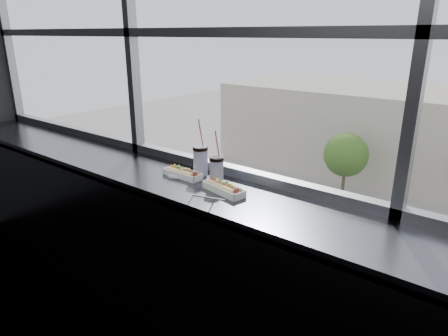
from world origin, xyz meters
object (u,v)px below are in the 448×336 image
Objects in this scene: car_far_a at (330,203)px; car_near_a at (225,231)px; hotdog_tray_right at (224,188)px; wrapper at (174,176)px; tree_left at (346,155)px; car_near_c at (435,306)px; loose_straw at (209,197)px; car_near_b at (290,255)px; soda_cup_right at (217,168)px; soda_cup_left at (201,158)px; hotdog_tray_left at (183,173)px.

car_near_a is (-3.55, -8.00, -0.10)m from car_far_a.
wrapper is (-0.40, -0.01, -0.02)m from hotdog_tray_right.
hotdog_tray_right is 23.47m from car_near_a.
car_far_a is at bearing -80.40° from tree_left.
wrapper is 19.67m from car_near_c.
wrapper is 0.02× the size of car_near_a.
loose_straw is 0.04× the size of car_near_b.
car_near_b is (-7.60, 16.29, -11.10)m from wrapper.
hotdog_tray_right is 1.52× the size of loose_straw.
tree_left is at bearing 14.92° from car_far_a.
wrapper is (-0.28, -0.09, -0.09)m from soda_cup_right.
car_near_a is (-12.60, 16.20, -11.20)m from soda_cup_right.
wrapper is at bearing 172.83° from car_near_c.
tree_left is (-9.53, 28.13, -8.47)m from soda_cup_left.
car_near_a is (-12.32, 16.29, -11.11)m from wrapper.
car_near_a is 12.64m from tree_left.
car_near_b is 12.44m from tree_left.
car_far_a reaches higher than car_near_c.
soda_cup_right reaches higher than hotdog_tray_right.
loose_straw reaches higher than car_far_a.
car_far_a is at bearing 12.73° from car_near_b.
tree_left is (-9.44, 28.29, -8.37)m from wrapper.
soda_cup_right reaches higher than car_near_b.
hotdog_tray_right is (0.38, -0.05, 0.00)m from hotdog_tray_left.
wrapper is at bearing -154.84° from car_far_a.
soda_cup_left reaches higher than hotdog_tray_right.
car_near_b is 1.04× the size of tree_left.
car_near_c is (-0.47, 16.40, -11.01)m from loose_straw.
tree_left is at bearing 108.45° from wrapper.
soda_cup_left is 0.21m from wrapper.
soda_cup_left reaches higher than car_far_a.
hotdog_tray_left is at bearing -175.23° from hotdog_tray_right.
soda_cup_right is 0.06× the size of tree_left.
wrapper is 0.02× the size of car_far_a.
car_far_a reaches higher than car_near_a.
tree_left is at bearing 13.16° from car_near_b.
soda_cup_left is at bearing 173.14° from car_near_c.
hotdog_tray_right reaches higher than car_far_a.
hotdog_tray_right is at bearing -26.17° from soda_cup_left.
soda_cup_left is 3.75× the size of wrapper.
hotdog_tray_left is 0.06m from wrapper.
soda_cup_left is (0.06, 0.11, 0.08)m from hotdog_tray_left.
hotdog_tray_left is at bearing -150.44° from car_near_b.
soda_cup_left reaches higher than tree_left.
soda_cup_right reaches higher than car_near_a.
car_near_c is at bearing -127.34° from car_far_a.
soda_cup_left is 0.42m from loose_straw.
car_near_c is at bearing 91.29° from soda_cup_right.
car_near_a is at bearing 127.97° from hotdog_tray_left.
car_far_a is (-9.15, 24.40, -11.00)m from loose_straw.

